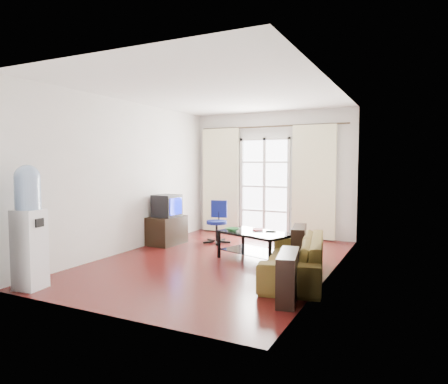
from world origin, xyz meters
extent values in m
plane|color=#541614|center=(0.00, 0.00, 0.00)|extent=(5.20, 5.20, 0.00)
plane|color=white|center=(0.00, 0.00, 2.70)|extent=(5.20, 5.20, 0.00)
cube|color=silver|center=(0.00, 2.60, 1.35)|extent=(3.60, 0.02, 2.70)
cube|color=silver|center=(0.00, -2.60, 1.35)|extent=(3.60, 0.02, 2.70)
cube|color=silver|center=(-1.80, 0.00, 1.35)|extent=(0.02, 5.20, 2.70)
cube|color=silver|center=(1.80, 0.00, 1.35)|extent=(0.02, 5.20, 2.70)
cube|color=white|center=(-0.15, 2.56, 1.07)|extent=(1.01, 0.02, 2.04)
cube|color=white|center=(-0.15, 2.54, 1.07)|extent=(1.16, 0.06, 2.15)
cylinder|color=#4C3F2D|center=(0.00, 2.50, 2.38)|extent=(3.30, 0.04, 0.04)
cube|color=#FAF9C9|center=(-1.20, 2.48, 1.20)|extent=(0.90, 0.07, 2.35)
cube|color=#FAF9C9|center=(0.95, 2.48, 1.20)|extent=(0.90, 0.07, 2.35)
cube|color=#9A9A9C|center=(0.80, 2.50, 0.33)|extent=(0.64, 0.12, 0.64)
imported|color=brown|center=(1.38, -0.35, 0.28)|extent=(2.26, 1.55, 0.57)
cube|color=silver|center=(0.53, 0.30, 0.46)|extent=(1.31, 1.00, 0.01)
cube|color=black|center=(0.53, 0.30, 0.14)|extent=(1.23, 0.93, 0.01)
cube|color=black|center=(-0.09, 0.20, 0.23)|extent=(0.05, 0.05, 0.46)
cube|color=black|center=(0.95, -0.16, 0.23)|extent=(0.05, 0.05, 0.46)
cube|color=black|center=(0.11, 0.77, 0.23)|extent=(0.05, 0.05, 0.46)
cube|color=black|center=(1.15, 0.41, 0.23)|extent=(0.05, 0.05, 0.46)
imported|color=#31883B|center=(0.17, 0.20, 0.50)|extent=(0.39, 0.39, 0.05)
imported|color=#B41633|center=(0.42, 0.44, 0.48)|extent=(0.34, 0.36, 0.02)
cube|color=black|center=(0.75, 0.43, 0.48)|extent=(0.17, 0.10, 0.02)
cube|color=black|center=(-1.52, 0.76, 0.27)|extent=(0.54, 0.77, 0.55)
cube|color=black|center=(-1.50, 0.74, 0.76)|extent=(0.45, 0.49, 0.43)
cube|color=#0C19E5|center=(-1.28, 0.73, 0.76)|extent=(0.04, 0.37, 0.32)
cube|color=black|center=(-1.69, 0.75, 0.76)|extent=(0.15, 0.32, 0.28)
cylinder|color=black|center=(-0.69, 1.30, 0.21)|extent=(0.05, 0.05, 0.42)
cylinder|color=navy|center=(-0.69, 1.30, 0.41)|extent=(0.41, 0.41, 0.06)
cube|color=navy|center=(-0.73, 1.48, 0.66)|extent=(0.33, 0.11, 0.35)
cube|color=white|center=(-1.47, -2.34, 0.50)|extent=(0.36, 0.36, 1.01)
cylinder|color=#8EACDB|center=(-1.47, -2.34, 1.21)|extent=(0.31, 0.31, 0.40)
sphere|color=#8EACDB|center=(-1.47, -2.34, 1.41)|extent=(0.31, 0.31, 0.31)
cube|color=black|center=(-1.31, -2.32, 0.85)|extent=(0.06, 0.13, 0.11)
camera|label=1|loc=(2.92, -5.71, 1.58)|focal=32.00mm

